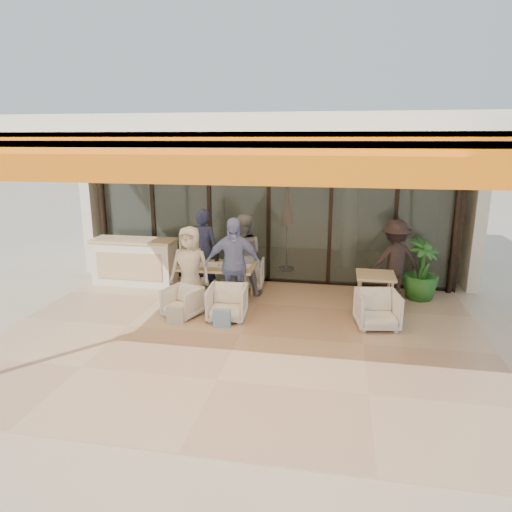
# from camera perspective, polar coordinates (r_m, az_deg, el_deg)

# --- Properties ---
(ground) EXTENTS (70.00, 70.00, 0.00)m
(ground) POSITION_cam_1_polar(r_m,az_deg,el_deg) (7.71, -1.96, -9.94)
(ground) COLOR #C6B293
(ground) RESTS_ON ground
(terrace_floor) EXTENTS (8.00, 6.00, 0.01)m
(terrace_floor) POSITION_cam_1_polar(r_m,az_deg,el_deg) (7.71, -1.96, -9.90)
(terrace_floor) COLOR tan
(terrace_floor) RESTS_ON ground
(terrace_structure) EXTENTS (8.00, 6.00, 3.40)m
(terrace_structure) POSITION_cam_1_polar(r_m,az_deg,el_deg) (6.76, -2.70, 15.00)
(terrace_structure) COLOR silver
(terrace_structure) RESTS_ON ground
(glass_storefront) EXTENTS (8.08, 0.10, 3.20)m
(glass_storefront) POSITION_cam_1_polar(r_m,az_deg,el_deg) (10.10, 1.59, 5.44)
(glass_storefront) COLOR #9EADA3
(glass_storefront) RESTS_ON ground
(interior_block) EXTENTS (9.05, 3.62, 3.52)m
(interior_block) POSITION_cam_1_polar(r_m,az_deg,el_deg) (12.30, 3.33, 10.01)
(interior_block) COLOR silver
(interior_block) RESTS_ON ground
(host_counter) EXTENTS (1.85, 0.65, 1.04)m
(host_counter) POSITION_cam_1_polar(r_m,az_deg,el_deg) (10.50, -14.90, -0.65)
(host_counter) COLOR silver
(host_counter) RESTS_ON ground
(dining_table) EXTENTS (1.50, 0.90, 0.93)m
(dining_table) POSITION_cam_1_polar(r_m,az_deg,el_deg) (9.13, -4.83, -1.46)
(dining_table) COLOR #CDB67D
(dining_table) RESTS_ON ground
(chair_far_left) EXTENTS (0.73, 0.70, 0.62)m
(chair_far_left) POSITION_cam_1_polar(r_m,az_deg,el_deg) (10.21, -5.65, -1.93)
(chair_far_left) COLOR white
(chair_far_left) RESTS_ON ground
(chair_far_right) EXTENTS (0.73, 0.69, 0.70)m
(chair_far_right) POSITION_cam_1_polar(r_m,az_deg,el_deg) (10.01, -1.02, -1.98)
(chair_far_right) COLOR white
(chair_far_right) RESTS_ON ground
(chair_near_left) EXTENTS (0.75, 0.73, 0.61)m
(chair_near_left) POSITION_cam_1_polar(r_m,az_deg,el_deg) (8.50, -9.15, -5.52)
(chair_near_left) COLOR white
(chair_near_left) RESTS_ON ground
(chair_near_right) EXTENTS (0.71, 0.67, 0.69)m
(chair_near_right) POSITION_cam_1_polar(r_m,az_deg,el_deg) (8.25, -3.63, -5.68)
(chair_near_right) COLOR white
(chair_near_right) RESTS_ON ground
(diner_navy) EXTENTS (0.71, 0.51, 1.81)m
(diner_navy) POSITION_cam_1_polar(r_m,az_deg,el_deg) (9.60, -6.55, 0.63)
(diner_navy) COLOR #181A36
(diner_navy) RESTS_ON ground
(diner_grey) EXTENTS (0.91, 0.75, 1.71)m
(diner_grey) POSITION_cam_1_polar(r_m,az_deg,el_deg) (9.40, -1.63, 0.12)
(diner_grey) COLOR slate
(diner_grey) RESTS_ON ground
(diner_cream) EXTENTS (0.80, 0.54, 1.59)m
(diner_cream) POSITION_cam_1_polar(r_m,az_deg,el_deg) (8.80, -8.21, -1.42)
(diner_cream) COLOR beige
(diner_cream) RESTS_ON ground
(diner_periwinkle) EXTENTS (1.12, 0.64, 1.79)m
(diner_periwinkle) POSITION_cam_1_polar(r_m,az_deg,el_deg) (8.55, -2.88, -1.08)
(diner_periwinkle) COLOR #7A8FCB
(diner_periwinkle) RESTS_ON ground
(tote_bag_cream) EXTENTS (0.30, 0.10, 0.34)m
(tote_bag_cream) POSITION_cam_1_polar(r_m,az_deg,el_deg) (8.20, -10.04, -7.35)
(tote_bag_cream) COLOR silver
(tote_bag_cream) RESTS_ON ground
(tote_bag_blue) EXTENTS (0.30, 0.10, 0.34)m
(tote_bag_blue) POSITION_cam_1_polar(r_m,az_deg,el_deg) (7.95, -4.30, -7.85)
(tote_bag_blue) COLOR #99BFD8
(tote_bag_blue) RESTS_ON ground
(side_table) EXTENTS (0.70, 0.70, 0.74)m
(side_table) POSITION_cam_1_polar(r_m,az_deg,el_deg) (8.78, 14.70, -2.88)
(side_table) COLOR #CDB67D
(side_table) RESTS_ON ground
(side_chair) EXTENTS (0.79, 0.75, 0.72)m
(side_chair) POSITION_cam_1_polar(r_m,az_deg,el_deg) (8.16, 14.94, -6.31)
(side_chair) COLOR white
(side_chair) RESTS_ON ground
(standing_woman) EXTENTS (1.20, 0.92, 1.65)m
(standing_woman) POSITION_cam_1_polar(r_m,az_deg,el_deg) (9.49, 16.90, -0.57)
(standing_woman) COLOR black
(standing_woman) RESTS_ON ground
(potted_palm) EXTENTS (1.00, 1.00, 1.27)m
(potted_palm) POSITION_cam_1_polar(r_m,az_deg,el_deg) (9.73, 19.97, -1.60)
(potted_palm) COLOR #1E5919
(potted_palm) RESTS_ON ground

